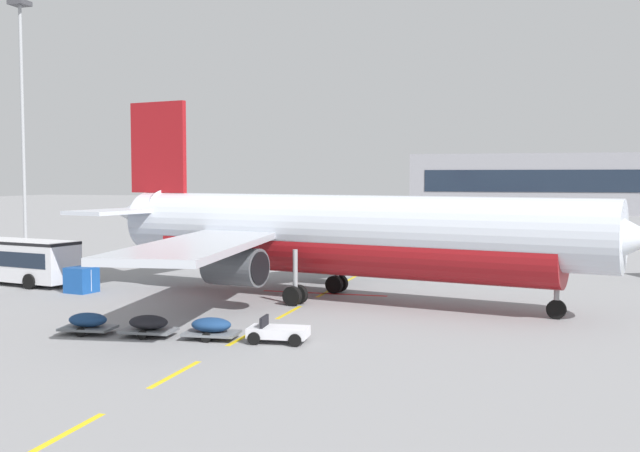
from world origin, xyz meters
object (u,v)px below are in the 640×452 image
Objects in this scene: apron_shuttle_bus at (3,257)px; apron_light_mast_near at (22,95)px; uld_cargo_container at (81,280)px; airliner_foreground at (338,233)px; baggage_train at (180,326)px.

apron_shuttle_bus is 33.02m from apron_light_mast_near.
uld_cargo_container is 0.07× the size of apron_light_mast_near.
airliner_foreground reaches higher than baggage_train.
baggage_train is (-4.19, -12.08, -3.42)m from airliner_foreground.
baggage_train is (19.84, -12.93, -1.22)m from apron_shuttle_bus.
apron_shuttle_bus is 23.72m from baggage_train.
uld_cargo_container is 39.60m from apron_light_mast_near.
uld_cargo_container reaches higher than baggage_train.
apron_light_mast_near reaches higher than apron_shuttle_bus.
uld_cargo_container is at bearing -47.54° from apron_light_mast_near.
airliner_foreground is at bearing -31.84° from apron_light_mast_near.
airliner_foreground reaches higher than uld_cargo_container.
airliner_foreground is at bearing 5.56° from uld_cargo_container.
apron_light_mast_near is at bearing 124.57° from apron_shuttle_bus.
apron_shuttle_bus is 8.21m from uld_cargo_container.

